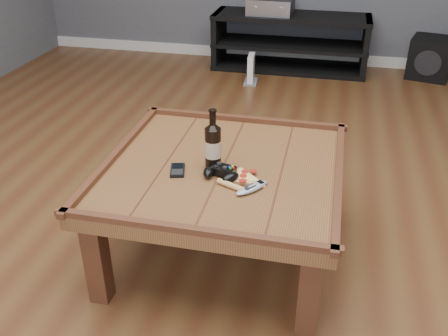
% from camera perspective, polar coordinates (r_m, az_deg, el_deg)
% --- Properties ---
extents(ground, '(6.00, 6.00, 0.00)m').
position_cam_1_polar(ground, '(2.39, -0.08, -9.25)').
color(ground, '#4F2A16').
rests_on(ground, ground).
extents(baseboard, '(5.00, 0.02, 0.10)m').
position_cam_1_polar(baseboard, '(5.04, 7.69, 12.56)').
color(baseboard, silver).
rests_on(baseboard, ground).
extents(coffee_table, '(1.03, 1.03, 0.48)m').
position_cam_1_polar(coffee_table, '(2.17, -0.09, -1.17)').
color(coffee_table, '#533217').
rests_on(coffee_table, ground).
extents(media_console, '(1.40, 0.45, 0.50)m').
position_cam_1_polar(media_console, '(4.75, 7.54, 14.01)').
color(media_console, black).
rests_on(media_console, ground).
extents(beer_bottle, '(0.07, 0.07, 0.27)m').
position_cam_1_polar(beer_bottle, '(2.08, -1.27, 2.66)').
color(beer_bottle, black).
rests_on(beer_bottle, coffee_table).
extents(game_controller, '(0.17, 0.13, 0.05)m').
position_cam_1_polar(game_controller, '(2.05, -0.33, -0.55)').
color(game_controller, black).
rests_on(game_controller, coffee_table).
extents(pizza_slice, '(0.22, 0.27, 0.02)m').
position_cam_1_polar(pizza_slice, '(2.03, 2.01, -1.24)').
color(pizza_slice, tan).
rests_on(pizza_slice, coffee_table).
extents(smartphone, '(0.08, 0.12, 0.01)m').
position_cam_1_polar(smartphone, '(2.10, -5.33, -0.24)').
color(smartphone, black).
rests_on(smartphone, coffee_table).
extents(remote_control, '(0.14, 0.16, 0.02)m').
position_cam_1_polar(remote_control, '(1.97, 3.21, -2.25)').
color(remote_control, gray).
rests_on(remote_control, coffee_table).
extents(av_receiver, '(0.40, 0.34, 0.14)m').
position_cam_1_polar(av_receiver, '(4.70, 5.35, 17.99)').
color(av_receiver, black).
rests_on(av_receiver, media_console).
extents(subwoofer, '(0.43, 0.43, 0.35)m').
position_cam_1_polar(subwoofer, '(4.87, 22.54, 11.56)').
color(subwoofer, black).
rests_on(subwoofer, ground).
extents(game_console, '(0.12, 0.21, 0.25)m').
position_cam_1_polar(game_console, '(4.39, 3.10, 11.11)').
color(game_console, gray).
rests_on(game_console, ground).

